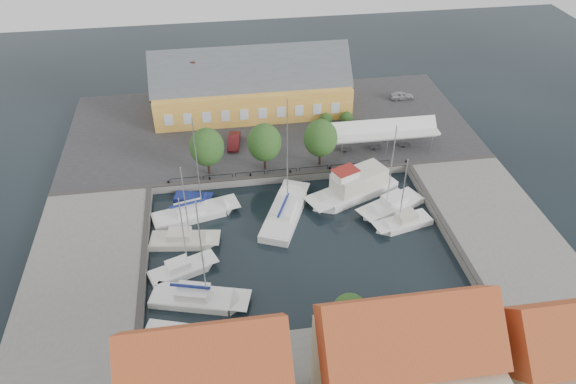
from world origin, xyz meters
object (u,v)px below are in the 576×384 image
object	(u,v)px
center_sailboat	(285,214)
trawler	(355,188)
launch_sw	(168,331)
tent_canopy	(384,131)
west_boat_c	(182,271)
east_boat_a	(392,206)
car_red	(234,141)
west_boat_a	(194,214)
east_boat_b	(404,224)
launch_nw	(193,199)
west_boat_d	(198,299)
warehouse	(247,88)
west_boat_b	(183,241)
car_silver	(402,96)

from	to	relation	value
center_sailboat	trawler	size ratio (longest dim) A/B	1.23
trawler	launch_sw	size ratio (longest dim) A/B	2.65
tent_canopy	west_boat_c	bearing A→B (deg)	-144.90
east_boat_a	west_boat_c	distance (m)	25.39
car_red	west_boat_a	xyz separation A→B (m)	(-5.69, -13.18, -1.43)
car_red	east_boat_a	distance (m)	23.04
trawler	west_boat_c	xyz separation A→B (m)	(-20.65, -10.35, -0.76)
east_boat_b	launch_nw	distance (m)	24.98
car_red	west_boat_d	distance (m)	27.14
east_boat_a	launch_sw	world-z (taller)	east_boat_a
warehouse	west_boat_a	distance (m)	25.16
west_boat_b	launch_sw	distance (m)	12.21
car_red	west_boat_a	bearing A→B (deg)	-104.84
west_boat_d	tent_canopy	bearing A→B (deg)	42.36
warehouse	trawler	bearing A→B (deg)	-64.11
west_boat_a	launch_nw	world-z (taller)	west_boat_a
west_boat_a	launch_nw	distance (m)	3.27
warehouse	car_silver	size ratio (longest dim) A/B	7.98
east_boat_a	launch_sw	bearing A→B (deg)	-150.10
east_boat_a	west_boat_c	world-z (taller)	east_boat_a
east_boat_a	car_red	bearing A→B (deg)	138.68
west_boat_c	launch_nw	xyz separation A→B (m)	(1.27, 12.44, -0.17)
warehouse	west_boat_a	size ratio (longest dim) A/B	2.17
car_silver	west_boat_b	xyz separation A→B (m)	(-33.40, -27.51, -1.35)
west_boat_d	launch_nw	size ratio (longest dim) A/B	2.64
west_boat_c	launch_nw	size ratio (longest dim) A/B	2.03
west_boat_b	launch_sw	size ratio (longest dim) A/B	2.28
car_silver	car_red	world-z (taller)	car_red
trawler	launch_nw	bearing A→B (deg)	173.85
warehouse	trawler	distance (m)	24.84
warehouse	launch_sw	xyz separation A→B (m)	(-11.14, -40.03, -4.34)
launch_sw	east_boat_b	bearing A→B (deg)	23.70
west_boat_a	east_boat_b	bearing A→B (deg)	-12.87
warehouse	west_boat_a	xyz separation A→B (m)	(-8.52, -23.30, -4.16)
west_boat_d	trawler	bearing A→B (deg)	37.18
west_boat_a	car_silver	bearing A→B (deg)	35.45
trawler	west_boat_b	distance (m)	21.30
trawler	west_boat_c	distance (m)	23.11
east_boat_b	west_boat_d	size ratio (longest dim) A/B	0.76
warehouse	west_boat_b	size ratio (longest dim) A/B	2.73
car_silver	car_red	bearing A→B (deg)	111.71
trawler	west_boat_b	world-z (taller)	west_boat_b
trawler	warehouse	bearing A→B (deg)	115.89
center_sailboat	east_boat_a	distance (m)	12.61
center_sailboat	east_boat_b	world-z (taller)	center_sailboat
west_boat_d	launch_nw	distance (m)	16.61
launch_nw	west_boat_d	bearing A→B (deg)	-89.18
west_boat_c	launch_sw	distance (m)	7.64
car_silver	west_boat_b	bearing A→B (deg)	131.01
launch_nw	east_boat_a	bearing A→B (deg)	-12.86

